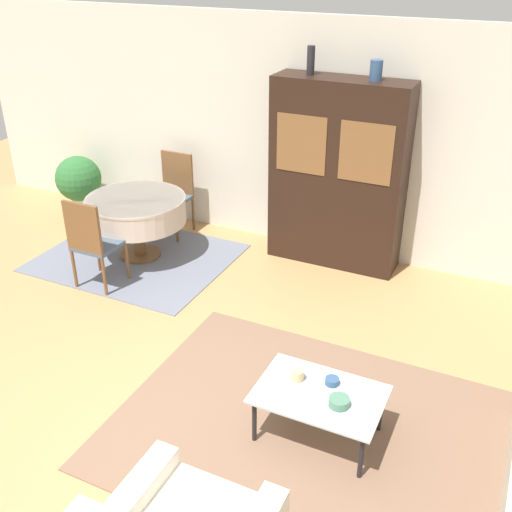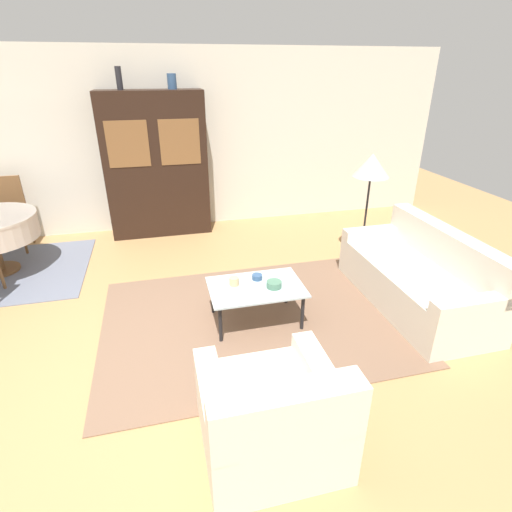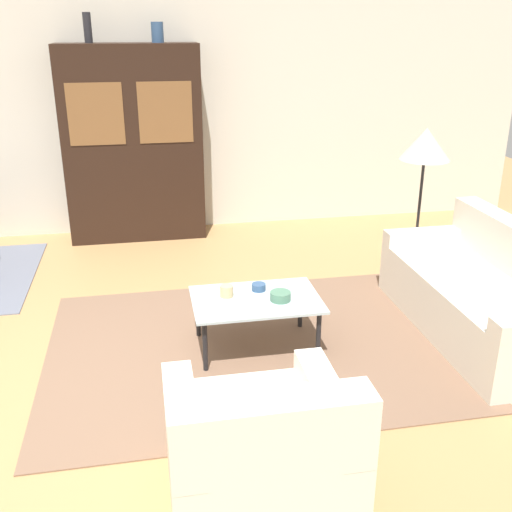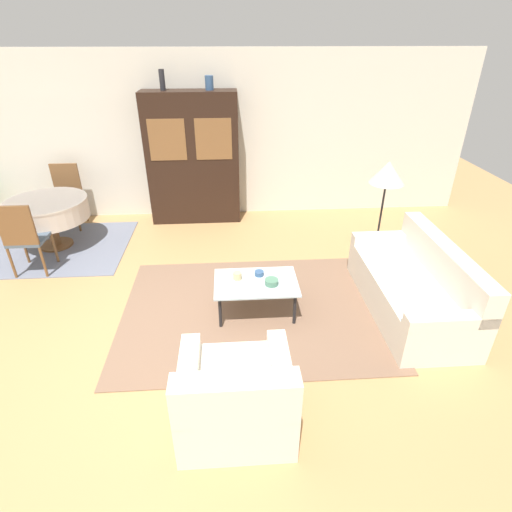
% 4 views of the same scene
% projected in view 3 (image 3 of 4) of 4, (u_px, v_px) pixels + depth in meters
% --- Properties ---
extents(ground_plane, '(14.00, 14.00, 0.00)m').
position_uv_depth(ground_plane, '(101.00, 407.00, 3.86)').
color(ground_plane, tan).
extents(wall_back, '(10.00, 0.06, 2.70)m').
position_uv_depth(wall_back, '(106.00, 115.00, 6.69)').
color(wall_back, beige).
rests_on(wall_back, ground_plane).
extents(area_rug, '(3.04, 2.29, 0.01)m').
position_uv_depth(area_rug, '(251.00, 346.00, 4.57)').
color(area_rug, brown).
rests_on(area_rug, ground_plane).
extents(couch, '(0.87, 1.91, 0.84)m').
position_uv_depth(couch, '(486.00, 297.00, 4.70)').
color(couch, silver).
rests_on(couch, ground_plane).
extents(armchair, '(0.91, 0.90, 0.81)m').
position_uv_depth(armchair, '(260.00, 451.00, 3.01)').
color(armchair, silver).
rests_on(armchair, ground_plane).
extents(coffee_table, '(0.94, 0.63, 0.40)m').
position_uv_depth(coffee_table, '(256.00, 303.00, 4.43)').
color(coffee_table, black).
rests_on(coffee_table, area_rug).
extents(display_cabinet, '(1.49, 0.47, 2.12)m').
position_uv_depth(display_cabinet, '(134.00, 145.00, 6.59)').
color(display_cabinet, black).
rests_on(display_cabinet, ground_plane).
extents(floor_lamp, '(0.47, 0.47, 1.41)m').
position_uv_depth(floor_lamp, '(425.00, 149.00, 5.56)').
color(floor_lamp, black).
rests_on(floor_lamp, ground_plane).
extents(cup, '(0.10, 0.10, 0.09)m').
position_uv_depth(cup, '(227.00, 291.00, 4.43)').
color(cup, tan).
rests_on(cup, coffee_table).
extents(bowl, '(0.15, 0.15, 0.07)m').
position_uv_depth(bowl, '(280.00, 296.00, 4.37)').
color(bowl, '#4C7A60').
rests_on(bowl, coffee_table).
extents(bowl_small, '(0.11, 0.11, 0.05)m').
position_uv_depth(bowl_small, '(259.00, 287.00, 4.54)').
color(bowl_small, '#33517A').
rests_on(bowl_small, coffee_table).
extents(vase_tall, '(0.08, 0.08, 0.30)m').
position_uv_depth(vase_tall, '(88.00, 28.00, 6.09)').
color(vase_tall, '#232328').
rests_on(vase_tall, display_cabinet).
extents(vase_short, '(0.13, 0.13, 0.21)m').
position_uv_depth(vase_short, '(157.00, 32.00, 6.23)').
color(vase_short, '#33517A').
rests_on(vase_short, display_cabinet).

